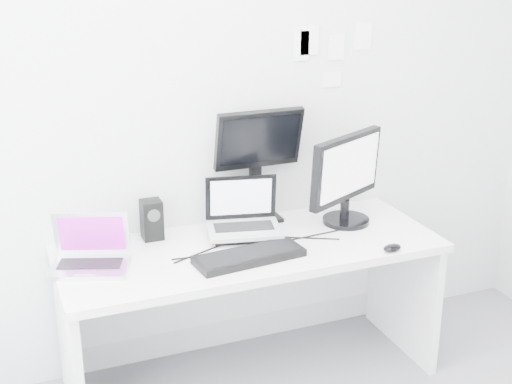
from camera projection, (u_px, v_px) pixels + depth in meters
The scene contains 14 objects.
back_wall at pixel (224, 101), 3.46m from camera, with size 3.60×3.60×0.00m, color silver.
desk at pixel (251, 313), 3.48m from camera, with size 1.80×0.70×0.73m, color white.
macbook at pixel (88, 243), 3.07m from camera, with size 0.33×0.25×0.25m, color #B5B5BA.
speaker at pixel (152, 220), 3.40m from camera, with size 0.10×0.10×0.19m, color black.
dell_laptop at pixel (244, 209), 3.40m from camera, with size 0.35×0.27×0.29m, color #AFB3B7.
rear_monitor at pixel (257, 164), 3.56m from camera, with size 0.44×0.16×0.60m, color black.
samsung_monitor at pixel (348, 178), 3.55m from camera, with size 0.52×0.24×0.48m, color black.
keyboard at pixel (249, 256), 3.20m from camera, with size 0.50×0.18×0.03m, color black.
mouse at pixel (392, 248), 3.29m from camera, with size 0.10×0.06×0.03m, color black.
wall_note_0 at pixel (310, 41), 3.52m from camera, with size 0.10×0.00×0.14m, color white.
wall_note_1 at pixel (336, 47), 3.59m from camera, with size 0.09×0.00×0.13m, color white.
wall_note_2 at pixel (363, 36), 3.62m from camera, with size 0.10×0.00×0.14m, color white.
wall_note_3 at pixel (332, 79), 3.63m from camera, with size 0.11×0.00×0.08m, color white.
wall_note_4 at pixel (301, 46), 3.51m from camera, with size 0.09×0.00×0.15m, color white.
Camera 1 is at (-1.11, -1.63, 2.08)m, focal length 49.94 mm.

